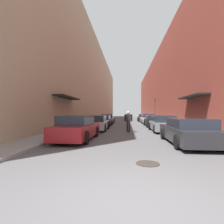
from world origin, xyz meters
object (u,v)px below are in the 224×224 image
parked_car_left_1 (96,123)px  parked_car_right_0 (188,131)px  manhole_cover (148,163)px  parked_car_left_0 (77,128)px  parked_car_right_3 (148,119)px  parked_car_right_4 (143,118)px  parked_car_right_2 (153,121)px  parked_car_left_3 (107,119)px  traffic_light (155,107)px  parked_car_left_2 (103,121)px  skateboarder (128,119)px  parked_car_right_1 (163,124)px

parked_car_left_1 → parked_car_right_0: size_ratio=0.95×
manhole_cover → parked_car_left_0: bearing=128.1°
parked_car_right_3 → parked_car_right_4: parked_car_right_3 is taller
parked_car_right_4 → parked_car_right_2: bearing=-89.8°
parked_car_left_0 → parked_car_left_1: 5.42m
parked_car_left_1 → parked_car_right_2: 7.37m
parked_car_left_3 → parked_car_left_0: bearing=-89.9°
parked_car_right_0 → traffic_light: 19.15m
parked_car_left_3 → parked_car_left_2: bearing=-89.4°
parked_car_left_3 → parked_car_right_0: (5.84, -16.66, -0.02)m
parked_car_left_2 → parked_car_right_4: 12.88m
parked_car_left_1 → manhole_cover: (3.31, -9.75, -0.62)m
skateboarder → manhole_cover: size_ratio=2.38×
parked_car_left_2 → parked_car_left_1: bearing=-89.2°
parked_car_right_3 → traffic_light: size_ratio=1.26×
parked_car_left_2 → traffic_light: bearing=46.4°
parked_car_left_1 → parked_car_right_4: (5.63, 16.79, 0.00)m
skateboarder → traffic_light: bearing=72.8°
parked_car_left_3 → manhole_cover: bearing=-80.4°
parked_car_left_0 → parked_car_left_2: bearing=89.9°
parked_car_right_2 → parked_car_right_3: parked_car_right_3 is taller
parked_car_left_1 → manhole_cover: 10.31m
parked_car_left_0 → parked_car_right_1: bearing=40.4°
parked_car_left_0 → parked_car_left_3: 15.88m
parked_car_right_0 → parked_car_right_2: parked_car_right_0 is taller
parked_car_right_3 → parked_car_left_1: bearing=-118.0°
parked_car_right_1 → parked_car_right_0: bearing=-89.2°
parked_car_left_1 → parked_car_right_4: parked_car_right_4 is taller
parked_car_left_3 → parked_car_right_2: parked_car_left_3 is taller
parked_car_right_0 → parked_car_right_3: size_ratio=1.00×
parked_car_right_1 → skateboarder: bearing=-169.2°
parked_car_right_1 → manhole_cover: 9.51m
parked_car_right_2 → parked_car_right_3: bearing=89.1°
parked_car_left_2 → parked_car_right_2: bearing=-5.2°
parked_car_left_0 → traffic_light: traffic_light is taller
parked_car_left_2 → parked_car_right_3: parked_car_right_3 is taller
parked_car_left_1 → parked_car_right_3: bearing=62.0°
parked_car_right_0 → parked_car_left_2: bearing=116.8°
parked_car_right_4 → manhole_cover: (-2.32, -26.54, -0.62)m
parked_car_left_2 → parked_car_right_2: (5.74, -0.52, 0.01)m
parked_car_left_1 → parked_car_right_1: 5.66m
parked_car_left_0 → manhole_cover: 5.54m
parked_car_right_0 → parked_car_right_3: bearing=89.8°
parked_car_left_3 → manhole_cover: size_ratio=6.62×
parked_car_right_1 → parked_car_left_3: bearing=117.6°
parked_car_right_1 → traffic_light: (1.50, 13.37, 1.77)m
traffic_light → parked_car_right_0: bearing=-94.3°
parked_car_left_1 → parked_car_left_3: (-0.12, 10.46, 0.01)m
parked_car_left_1 → skateboarder: (2.82, -1.09, 0.40)m
parked_car_left_2 → parked_car_right_4: bearing=63.7°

